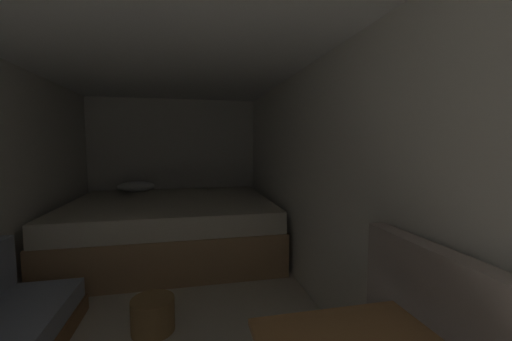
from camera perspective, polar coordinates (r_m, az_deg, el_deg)
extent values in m
plane|color=beige|center=(2.79, -16.81, -25.64)|extent=(7.47, 7.47, 0.00)
cube|color=silver|center=(5.18, -14.79, 0.90)|extent=(2.70, 0.05, 2.13)
cube|color=silver|center=(2.67, 12.23, -2.69)|extent=(0.05, 5.47, 2.13)
cube|color=white|center=(2.52, -18.12, 21.75)|extent=(2.70, 5.47, 0.05)
cube|color=tan|center=(4.22, -15.17, -11.47)|extent=(2.48, 2.07, 0.47)
cube|color=beige|center=(4.14, -15.28, -6.82)|extent=(2.44, 2.03, 0.23)
ellipsoid|color=white|center=(4.97, -21.29, -2.75)|extent=(0.54, 0.33, 0.16)
cube|color=#A8998E|center=(1.50, 35.61, -23.64)|extent=(0.10, 1.24, 0.52)
cylinder|color=olive|center=(2.68, -18.52, -23.97)|extent=(0.32, 0.32, 0.25)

